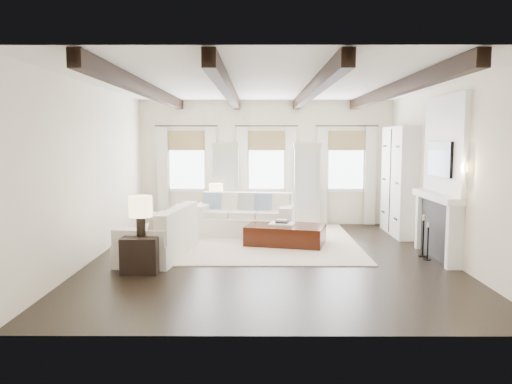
{
  "coord_description": "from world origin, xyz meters",
  "views": [
    {
      "loc": [
        -0.22,
        -9.16,
        2.2
      ],
      "look_at": [
        -0.26,
        0.85,
        1.15
      ],
      "focal_mm": 35.0,
      "sensor_mm": 36.0,
      "label": 1
    }
  ],
  "objects_px": {
    "sofa_left": "(162,236)",
    "side_table_front": "(142,254)",
    "sofa_back": "(245,218)",
    "side_table_back": "(216,218)",
    "ottoman": "(286,235)"
  },
  "relations": [
    {
      "from": "sofa_left",
      "to": "side_table_back",
      "type": "bearing_deg",
      "value": 74.54
    },
    {
      "from": "sofa_back",
      "to": "side_table_back",
      "type": "relative_size",
      "value": 4.24
    },
    {
      "from": "sofa_left",
      "to": "side_table_front",
      "type": "height_order",
      "value": "sofa_left"
    },
    {
      "from": "sofa_back",
      "to": "side_table_front",
      "type": "relative_size",
      "value": 3.95
    },
    {
      "from": "sofa_left",
      "to": "side_table_front",
      "type": "relative_size",
      "value": 3.81
    },
    {
      "from": "sofa_back",
      "to": "sofa_left",
      "type": "bearing_deg",
      "value": -125.13
    },
    {
      "from": "sofa_left",
      "to": "ottoman",
      "type": "xyz_separation_m",
      "value": [
        2.39,
        1.04,
        -0.17
      ]
    },
    {
      "from": "side_table_front",
      "to": "side_table_back",
      "type": "height_order",
      "value": "side_table_front"
    },
    {
      "from": "side_table_front",
      "to": "side_table_back",
      "type": "xyz_separation_m",
      "value": [
        0.92,
        3.92,
        -0.02
      ]
    },
    {
      "from": "sofa_left",
      "to": "ottoman",
      "type": "bearing_deg",
      "value": 23.55
    },
    {
      "from": "sofa_left",
      "to": "side_table_front",
      "type": "xyz_separation_m",
      "value": [
        -0.14,
        -1.09,
        -0.08
      ]
    },
    {
      "from": "sofa_left",
      "to": "side_table_back",
      "type": "xyz_separation_m",
      "value": [
        0.78,
        2.83,
        -0.1
      ]
    },
    {
      "from": "side_table_front",
      "to": "ottoman",
      "type": "bearing_deg",
      "value": 40.12
    },
    {
      "from": "sofa_back",
      "to": "side_table_front",
      "type": "distance_m",
      "value": 3.63
    },
    {
      "from": "sofa_left",
      "to": "side_table_back",
      "type": "relative_size",
      "value": 4.09
    }
  ]
}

